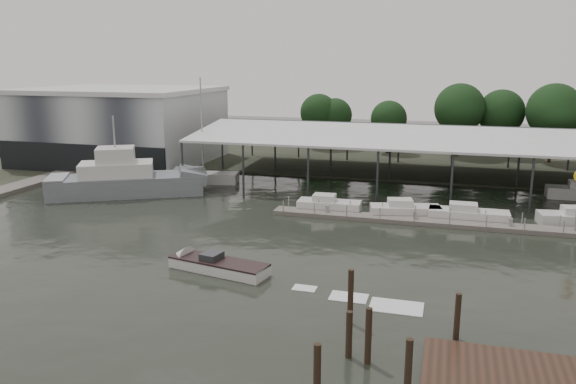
# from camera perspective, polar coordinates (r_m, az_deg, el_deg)

# --- Properties ---
(ground) EXTENTS (200.00, 200.00, 0.00)m
(ground) POSITION_cam_1_polar(r_m,az_deg,el_deg) (45.09, -6.26, -5.17)
(ground) COLOR black
(ground) RESTS_ON ground
(land_strip_far) EXTENTS (140.00, 30.00, 0.30)m
(land_strip_far) POSITION_cam_1_polar(r_m,az_deg,el_deg) (84.32, 4.64, 3.55)
(land_strip_far) COLOR #363A2B
(land_strip_far) RESTS_ON ground
(land_strip_west) EXTENTS (20.00, 40.00, 0.30)m
(land_strip_west) POSITION_cam_1_polar(r_m,az_deg,el_deg) (90.69, -22.70, 3.25)
(land_strip_west) COLOR #363A2B
(land_strip_west) RESTS_ON ground
(storage_warehouse) EXTENTS (24.50, 20.50, 10.50)m
(storage_warehouse) POSITION_cam_1_polar(r_m,az_deg,el_deg) (82.97, -16.52, 6.52)
(storage_warehouse) COLOR #AFB5BA
(storage_warehouse) RESTS_ON ground
(covered_boat_shed) EXTENTS (58.24, 24.00, 6.96)m
(covered_boat_shed) POSITION_cam_1_polar(r_m,az_deg,el_deg) (67.96, 16.53, 5.87)
(covered_boat_shed) COLOR silver
(covered_boat_shed) RESTS_ON ground
(trawler_dock) EXTENTS (3.00, 18.00, 0.50)m
(trawler_dock) POSITION_cam_1_polar(r_m,az_deg,el_deg) (72.26, -24.36, 0.91)
(trawler_dock) COLOR slate
(trawler_dock) RESTS_ON ground
(floating_dock) EXTENTS (28.00, 2.00, 1.40)m
(floating_dock) POSITION_cam_1_polar(r_m,az_deg,el_deg) (51.43, 13.85, -2.93)
(floating_dock) COLOR slate
(floating_dock) RESTS_ON ground
(grey_trawler) EXTENTS (16.88, 12.02, 8.84)m
(grey_trawler) POSITION_cam_1_polar(r_m,az_deg,el_deg) (62.90, -15.98, 1.15)
(grey_trawler) COLOR slate
(grey_trawler) RESTS_ON ground
(white_sailboat) EXTENTS (9.38, 4.27, 12.52)m
(white_sailboat) POSITION_cam_1_polar(r_m,az_deg,el_deg) (67.60, -9.08, 1.50)
(white_sailboat) COLOR silver
(white_sailboat) RESTS_ON ground
(speedboat_underway) EXTENTS (18.67, 5.51, 2.00)m
(speedboat_underway) POSITION_cam_1_polar(r_m,az_deg,el_deg) (39.52, -7.83, -7.28)
(speedboat_underway) COLOR silver
(speedboat_underway) RESTS_ON ground
(moored_cruiser_0) EXTENTS (6.08, 2.40, 1.70)m
(moored_cruiser_0) POSITION_cam_1_polar(r_m,az_deg,el_deg) (54.04, 4.14, -1.34)
(moored_cruiser_0) COLOR silver
(moored_cruiser_0) RESTS_ON ground
(moored_cruiser_1) EXTENTS (6.73, 3.57, 1.70)m
(moored_cruiser_1) POSITION_cam_1_polar(r_m,az_deg,el_deg) (53.22, 11.74, -1.82)
(moored_cruiser_1) COLOR silver
(moored_cruiser_1) RESTS_ON ground
(moored_cruiser_2) EXTENTS (6.98, 2.22, 1.70)m
(moored_cruiser_2) POSITION_cam_1_polar(r_m,az_deg,el_deg) (53.12, 17.79, -2.21)
(moored_cruiser_2) COLOR silver
(moored_cruiser_2) RESTS_ON ground
(mooring_pilings) EXTENTS (5.95, 8.15, 3.74)m
(mooring_pilings) POSITION_cam_1_polar(r_m,az_deg,el_deg) (27.93, 8.83, -14.77)
(mooring_pilings) COLOR #2E2217
(mooring_pilings) RESTS_ON ground
(horizon_tree_line) EXTENTS (67.05, 11.31, 11.20)m
(horizon_tree_line) POSITION_cam_1_polar(r_m,az_deg,el_deg) (87.69, 19.16, 7.39)
(horizon_tree_line) COLOR #2F1D15
(horizon_tree_line) RESTS_ON ground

